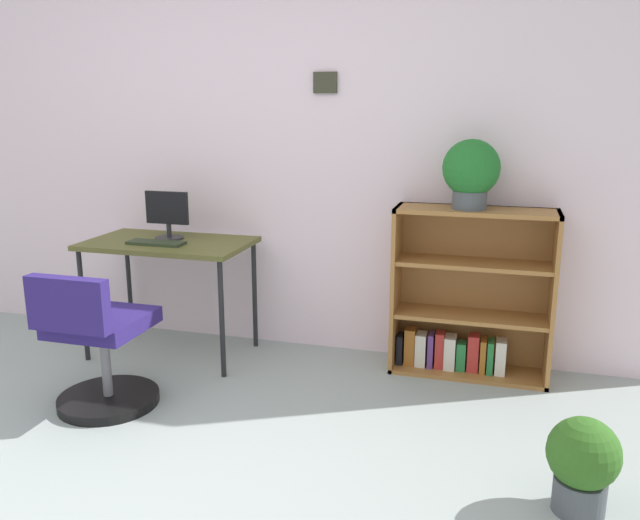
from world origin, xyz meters
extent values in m
cube|color=silver|center=(0.00, 2.15, 1.21)|extent=(5.20, 0.10, 2.41)
cube|color=#333325|center=(0.55, 2.09, 1.66)|extent=(0.14, 0.02, 0.12)
cube|color=brown|center=(-0.35, 1.73, 0.71)|extent=(0.99, 0.58, 0.03)
cylinder|color=black|center=(-0.81, 1.48, 0.35)|extent=(0.03, 0.03, 0.70)
cylinder|color=black|center=(0.11, 1.48, 0.35)|extent=(0.03, 0.03, 0.70)
cylinder|color=black|center=(-0.81, 1.98, 0.35)|extent=(0.03, 0.03, 0.70)
cylinder|color=black|center=(0.11, 1.98, 0.35)|extent=(0.03, 0.03, 0.70)
cylinder|color=#262628|center=(-0.37, 1.79, 0.73)|extent=(0.17, 0.17, 0.01)
cylinder|color=#262628|center=(-0.37, 1.79, 0.78)|extent=(0.03, 0.03, 0.09)
cube|color=black|center=(-0.37, 1.78, 0.92)|extent=(0.28, 0.02, 0.20)
cube|color=#2A3520|center=(-0.37, 1.62, 0.74)|extent=(0.34, 0.12, 0.02)
cylinder|color=black|center=(-0.33, 0.99, 0.03)|extent=(0.52, 0.52, 0.05)
cylinder|color=slate|center=(-0.33, 0.99, 0.23)|extent=(0.05, 0.05, 0.36)
cube|color=navy|center=(-0.33, 0.99, 0.45)|extent=(0.44, 0.44, 0.08)
cube|color=navy|center=(-0.33, 0.74, 0.62)|extent=(0.42, 0.07, 0.26)
cube|color=#9B6733|center=(1.03, 1.92, 0.49)|extent=(0.02, 0.30, 0.98)
cube|color=#9B6733|center=(1.90, 1.92, 0.49)|extent=(0.02, 0.30, 0.98)
cube|color=#9B6733|center=(1.46, 1.92, 0.96)|extent=(0.90, 0.30, 0.02)
cube|color=#9B6733|center=(1.46, 1.92, 0.01)|extent=(0.90, 0.30, 0.02)
cube|color=#9B6733|center=(1.46, 2.06, 0.49)|extent=(0.90, 0.02, 0.98)
cube|color=#9B6733|center=(1.46, 1.92, 0.35)|extent=(0.85, 0.28, 0.02)
cube|color=#9B6733|center=(1.46, 1.92, 0.66)|extent=(0.85, 0.28, 0.02)
cube|color=black|center=(1.07, 1.91, 0.11)|extent=(0.03, 0.11, 0.18)
cube|color=#99591E|center=(1.13, 1.91, 0.13)|extent=(0.06, 0.10, 0.22)
cube|color=beige|center=(1.19, 1.91, 0.12)|extent=(0.06, 0.11, 0.20)
cube|color=#593372|center=(1.25, 1.91, 0.13)|extent=(0.03, 0.12, 0.20)
cube|color=#B22D28|center=(1.30, 1.91, 0.13)|extent=(0.05, 0.10, 0.21)
cube|color=beige|center=(1.36, 1.91, 0.12)|extent=(0.06, 0.12, 0.20)
cube|color=#237238|center=(1.43, 1.91, 0.11)|extent=(0.05, 0.10, 0.17)
cube|color=#B22D28|center=(1.49, 1.91, 0.13)|extent=(0.06, 0.09, 0.22)
cube|color=#99591E|center=(1.55, 1.91, 0.12)|extent=(0.03, 0.12, 0.20)
cube|color=#237238|center=(1.59, 1.91, 0.12)|extent=(0.03, 0.12, 0.19)
cube|color=beige|center=(1.65, 1.91, 0.12)|extent=(0.06, 0.11, 0.20)
cylinder|color=#474C51|center=(1.42, 1.90, 1.03)|extent=(0.19, 0.19, 0.10)
sphere|color=#1F6826|center=(1.42, 1.90, 1.20)|extent=(0.31, 0.31, 0.31)
cylinder|color=#474C51|center=(1.96, 0.69, 0.07)|extent=(0.20, 0.20, 0.14)
sphere|color=#2F5F1D|center=(1.96, 0.69, 0.25)|extent=(0.28, 0.28, 0.28)
camera|label=1|loc=(1.60, -1.69, 1.54)|focal=35.98mm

